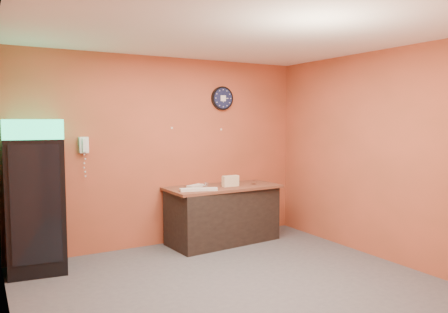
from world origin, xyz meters
TOP-DOWN VIEW (x-y plane):
  - floor at (0.00, 0.00)m, footprint 4.50×4.50m
  - back_wall at (0.00, 2.00)m, footprint 4.50×0.02m
  - left_wall at (-2.25, 0.00)m, footprint 0.02×4.00m
  - right_wall at (2.25, 0.00)m, footprint 0.02×4.00m
  - ceiling at (0.00, 0.00)m, footprint 4.50×4.00m
  - beverage_cooler at (-1.84, 1.61)m, footprint 0.74×0.74m
  - prep_counter at (0.77, 1.63)m, footprint 1.71×0.87m
  - wall_clock at (0.96, 1.97)m, footprint 0.38×0.06m
  - wall_phone at (-1.20, 1.95)m, footprint 0.12×0.10m
  - butcher_paper at (0.77, 1.63)m, footprint 1.75×0.85m
  - sub_roll_stack at (0.86, 1.54)m, footprint 0.26×0.09m
  - wrapped_sandwich_left at (0.13, 1.44)m, footprint 0.30×0.17m
  - wrapped_sandwich_mid at (0.38, 1.36)m, footprint 0.29×0.20m
  - wrapped_sandwich_right at (0.34, 1.70)m, footprint 0.30×0.23m
  - kitchen_tool at (0.54, 1.71)m, footprint 0.06×0.06m

SIDE VIEW (x-z plane):
  - floor at x=0.00m, z-range 0.00..0.00m
  - prep_counter at x=0.77m, z-range 0.00..0.83m
  - butcher_paper at x=0.77m, z-range 0.83..0.87m
  - wrapped_sandwich_mid at x=0.38m, z-range 0.87..0.91m
  - wrapped_sandwich_right at x=0.34m, z-range 0.87..0.91m
  - wrapped_sandwich_left at x=0.13m, z-range 0.87..0.91m
  - kitchen_tool at x=0.54m, z-range 0.87..0.93m
  - beverage_cooler at x=-1.84m, z-range -0.02..1.86m
  - sub_roll_stack at x=0.86m, z-range 0.87..1.03m
  - back_wall at x=0.00m, z-range 0.00..2.80m
  - left_wall at x=-2.25m, z-range 0.00..2.80m
  - right_wall at x=2.25m, z-range 0.00..2.80m
  - wall_phone at x=-1.20m, z-range 1.42..1.64m
  - wall_clock at x=0.96m, z-range 2.03..2.40m
  - ceiling at x=0.00m, z-range 2.79..2.81m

